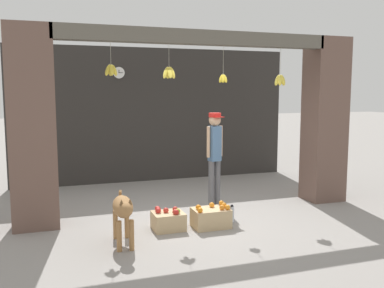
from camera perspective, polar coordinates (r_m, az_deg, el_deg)
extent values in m
plane|color=gray|center=(7.53, 1.19, -9.56)|extent=(60.00, 60.00, 0.00)
cube|color=#2D2B28|center=(10.33, -4.96, 3.88)|extent=(6.67, 0.12, 3.17)
cube|color=brown|center=(7.10, -20.50, 2.02)|extent=(0.70, 0.60, 3.17)
cube|color=brown|center=(8.78, 17.26, 3.02)|extent=(0.70, 0.60, 3.17)
cube|color=#5B564C|center=(7.38, 0.92, 14.02)|extent=(4.77, 0.24, 0.24)
cylinder|color=#B2AD99|center=(6.98, -10.79, 11.83)|extent=(0.01, 0.01, 0.36)
ellipsoid|color=gold|center=(6.97, -10.34, 9.65)|extent=(0.13, 0.07, 0.20)
ellipsoid|color=gold|center=(7.02, -10.80, 9.63)|extent=(0.07, 0.13, 0.20)
ellipsoid|color=gold|center=(6.96, -11.15, 9.64)|extent=(0.13, 0.07, 0.20)
ellipsoid|color=gold|center=(6.92, -10.68, 9.67)|extent=(0.07, 0.13, 0.20)
cylinder|color=#B2AD99|center=(7.24, -3.10, 11.71)|extent=(0.01, 0.01, 0.37)
ellipsoid|color=yellow|center=(7.23, -2.67, 9.47)|extent=(0.14, 0.08, 0.22)
ellipsoid|color=yellow|center=(7.27, -3.20, 9.45)|extent=(0.08, 0.14, 0.22)
ellipsoid|color=yellow|center=(7.20, -3.50, 9.47)|extent=(0.14, 0.08, 0.22)
ellipsoid|color=yellow|center=(7.17, -2.96, 9.49)|extent=(0.08, 0.14, 0.22)
cylinder|color=#B2AD99|center=(7.52, 4.19, 11.08)|extent=(0.01, 0.01, 0.49)
ellipsoid|color=yellow|center=(7.52, 4.45, 8.69)|extent=(0.10, 0.06, 0.16)
ellipsoid|color=yellow|center=(7.55, 4.21, 8.68)|extent=(0.08, 0.10, 0.17)
ellipsoid|color=yellow|center=(7.53, 3.93, 8.69)|extent=(0.08, 0.10, 0.17)
ellipsoid|color=yellow|center=(7.49, 3.89, 8.70)|extent=(0.10, 0.06, 0.16)
ellipsoid|color=yellow|center=(7.47, 4.14, 8.70)|extent=(0.08, 0.10, 0.17)
ellipsoid|color=yellow|center=(7.48, 4.41, 8.69)|extent=(0.08, 0.10, 0.17)
cylinder|color=#B2AD99|center=(7.95, 11.72, 10.76)|extent=(0.01, 0.01, 0.48)
ellipsoid|color=yellow|center=(7.97, 12.00, 8.32)|extent=(0.14, 0.08, 0.22)
ellipsoid|color=yellow|center=(7.99, 11.65, 8.32)|extent=(0.11, 0.13, 0.23)
ellipsoid|color=yellow|center=(7.97, 11.32, 8.33)|extent=(0.11, 0.13, 0.23)
ellipsoid|color=yellow|center=(7.91, 11.32, 8.34)|extent=(0.14, 0.08, 0.22)
ellipsoid|color=yellow|center=(7.89, 11.66, 8.34)|extent=(0.11, 0.13, 0.23)
ellipsoid|color=yellow|center=(7.91, 12.00, 8.33)|extent=(0.11, 0.13, 0.23)
ellipsoid|color=#9E7042|center=(6.13, -9.22, -8.22)|extent=(0.32, 0.71, 0.28)
cylinder|color=#9E7042|center=(5.98, -8.06, -11.95)|extent=(0.07, 0.07, 0.42)
cylinder|color=#9E7042|center=(5.96, -9.68, -12.04)|extent=(0.07, 0.07, 0.42)
cylinder|color=#9E7042|center=(6.48, -8.67, -10.45)|extent=(0.07, 0.07, 0.42)
cylinder|color=#9E7042|center=(6.46, -10.17, -10.53)|extent=(0.07, 0.07, 0.42)
ellipsoid|color=#9E7042|center=(5.74, -8.80, -8.60)|extent=(0.19, 0.27, 0.19)
cone|color=brown|center=(5.72, -8.27, -7.61)|extent=(0.06, 0.06, 0.08)
cone|color=brown|center=(5.71, -9.38, -7.66)|extent=(0.06, 0.06, 0.08)
cylinder|color=#9E7042|center=(6.49, -9.60, -7.11)|extent=(0.06, 0.22, 0.28)
cylinder|color=#56565B|center=(8.10, 3.41, -5.22)|extent=(0.11, 0.11, 0.86)
cylinder|color=#56565B|center=(8.02, 2.59, -5.34)|extent=(0.11, 0.11, 0.86)
cube|color=#4C7099|center=(7.93, 3.04, 0.06)|extent=(0.23, 0.21, 0.65)
cylinder|color=tan|center=(8.01, 3.86, 0.40)|extent=(0.06, 0.06, 0.57)
cylinder|color=tan|center=(7.85, 2.20, 0.28)|extent=(0.06, 0.06, 0.57)
sphere|color=tan|center=(7.89, 3.06, 3.20)|extent=(0.22, 0.22, 0.22)
cylinder|color=red|center=(7.89, 3.07, 3.89)|extent=(0.23, 0.23, 0.08)
cube|color=red|center=(7.80, 3.53, 3.60)|extent=(0.21, 0.16, 0.01)
cube|color=tan|center=(6.90, 2.52, -9.82)|extent=(0.57, 0.41, 0.30)
sphere|color=orange|center=(6.94, 4.30, -8.13)|extent=(0.09, 0.09, 0.09)
sphere|color=orange|center=(6.81, 0.85, -8.43)|extent=(0.09, 0.09, 0.09)
sphere|color=orange|center=(7.07, 3.94, -7.85)|extent=(0.09, 0.09, 0.09)
sphere|color=orange|center=(6.80, 4.03, -8.45)|extent=(0.09, 0.09, 0.09)
sphere|color=orange|center=(6.64, 1.08, -8.82)|extent=(0.09, 0.09, 0.09)
sphere|color=orange|center=(6.82, 4.76, -8.42)|extent=(0.09, 0.09, 0.09)
sphere|color=orange|center=(6.94, 2.65, -8.12)|extent=(0.09, 0.09, 0.09)
cube|color=tan|center=(6.80, -3.18, -10.21)|extent=(0.48, 0.42, 0.27)
sphere|color=red|center=(6.73, -4.53, -8.88)|extent=(0.09, 0.09, 0.09)
sphere|color=red|center=(6.86, -4.64, -8.58)|extent=(0.09, 0.09, 0.09)
sphere|color=red|center=(6.78, -4.53, -8.76)|extent=(0.09, 0.09, 0.09)
sphere|color=#99B238|center=(6.69, -1.95, -8.96)|extent=(0.09, 0.09, 0.09)
sphere|color=red|center=(6.65, -2.12, -9.06)|extent=(0.09, 0.09, 0.09)
sphere|color=red|center=(6.66, -2.27, -9.04)|extent=(0.09, 0.09, 0.09)
sphere|color=red|center=(6.75, -3.49, -8.81)|extent=(0.09, 0.09, 0.09)
sphere|color=red|center=(6.81, -2.26, -8.67)|extent=(0.09, 0.09, 0.09)
cylinder|color=silver|center=(7.18, 5.33, -9.33)|extent=(0.08, 0.08, 0.26)
cylinder|color=black|center=(7.14, 5.35, -8.21)|extent=(0.04, 0.04, 0.03)
cylinder|color=black|center=(10.09, -9.73, 9.35)|extent=(0.28, 0.01, 0.28)
cylinder|color=white|center=(10.08, -9.72, 9.35)|extent=(0.26, 0.02, 0.26)
cube|color=black|center=(10.07, -9.71, 9.52)|extent=(0.01, 0.01, 0.07)
cube|color=black|center=(10.07, -9.48, 9.36)|extent=(0.10, 0.01, 0.01)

